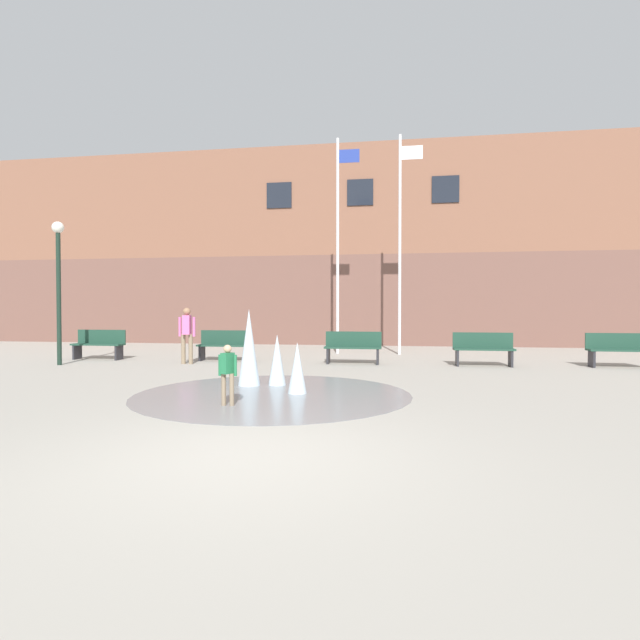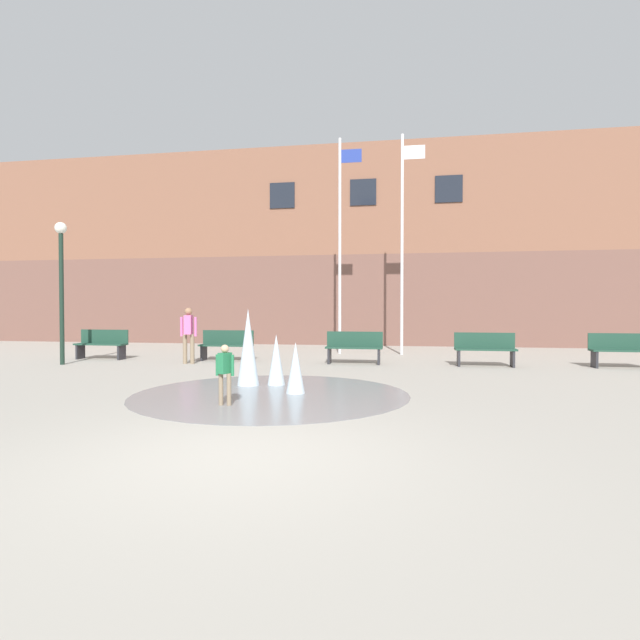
% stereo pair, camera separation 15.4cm
% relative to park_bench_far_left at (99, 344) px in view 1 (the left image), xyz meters
% --- Properties ---
extents(ground_plane, '(100.00, 100.00, 0.00)m').
position_rel_park_bench_far_left_xyz_m(ground_plane, '(7.51, -9.04, -0.48)').
color(ground_plane, '#9E998E').
extents(library_building, '(36.00, 6.05, 8.59)m').
position_rel_park_bench_far_left_xyz_m(library_building, '(7.51, 10.03, 3.81)').
color(library_building, brown).
rests_on(library_building, ground).
extents(splash_fountain, '(5.04, 5.04, 1.56)m').
position_rel_park_bench_far_left_xyz_m(splash_fountain, '(6.60, -4.66, 0.00)').
color(splash_fountain, gray).
rests_on(splash_fountain, ground).
extents(park_bench_far_left, '(1.60, 0.44, 0.91)m').
position_rel_park_bench_far_left_xyz_m(park_bench_far_left, '(0.00, 0.00, 0.00)').
color(park_bench_far_left, '#28282D').
rests_on(park_bench_far_left, ground).
extents(park_bench_left_of_flagpoles, '(1.60, 0.44, 0.91)m').
position_rel_park_bench_far_left_xyz_m(park_bench_left_of_flagpoles, '(3.98, 0.20, 0.00)').
color(park_bench_left_of_flagpoles, '#28282D').
rests_on(park_bench_left_of_flagpoles, ground).
extents(park_bench_center, '(1.60, 0.44, 0.91)m').
position_rel_park_bench_far_left_xyz_m(park_bench_center, '(7.86, -0.01, 0.00)').
color(park_bench_center, '#28282D').
rests_on(park_bench_center, ground).
extents(park_bench_under_right_flagpole, '(1.60, 0.44, 0.91)m').
position_rel_park_bench_far_left_xyz_m(park_bench_under_right_flagpole, '(11.42, -0.02, 0.00)').
color(park_bench_under_right_flagpole, '#28282D').
rests_on(park_bench_under_right_flagpole, ground).
extents(park_bench_far_right, '(1.60, 0.44, 0.91)m').
position_rel_park_bench_far_left_xyz_m(park_bench_far_right, '(14.93, 0.21, 0.00)').
color(park_bench_far_right, '#28282D').
rests_on(park_bench_far_right, ground).
extents(child_with_pink_shirt, '(0.31, 0.24, 0.99)m').
position_rel_park_bench_far_left_xyz_m(child_with_pink_shirt, '(6.42, -6.43, 0.10)').
color(child_with_pink_shirt, '#89755B').
rests_on(child_with_pink_shirt, ground).
extents(adult_in_red, '(0.50, 0.38, 1.59)m').
position_rel_park_bench_far_left_xyz_m(adult_in_red, '(3.22, -0.78, 0.45)').
color(adult_in_red, '#89755B').
rests_on(adult_in_red, ground).
extents(flagpole_left, '(0.80, 0.10, 7.44)m').
position_rel_park_bench_far_left_xyz_m(flagpole_left, '(7.07, 3.09, 3.48)').
color(flagpole_left, silver).
rests_on(flagpole_left, ground).
extents(flagpole_right, '(0.80, 0.10, 7.45)m').
position_rel_park_bench_far_left_xyz_m(flagpole_right, '(9.19, 3.09, 3.49)').
color(flagpole_right, silver).
rests_on(flagpole_right, ground).
extents(lamp_post_left_lane, '(0.32, 0.32, 3.97)m').
position_rel_park_bench_far_left_xyz_m(lamp_post_left_lane, '(-0.18, -1.59, 2.11)').
color(lamp_post_left_lane, '#192D23').
rests_on(lamp_post_left_lane, ground).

